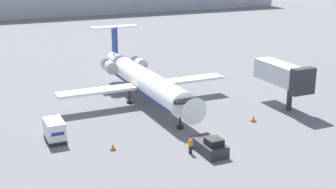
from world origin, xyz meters
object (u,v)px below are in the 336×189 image
at_px(traffic_cone_right, 253,119).
at_px(luggage_cart, 55,131).
at_px(jet_bridge, 284,75).
at_px(pushback_tug, 209,146).
at_px(worker_near_tug, 191,146).
at_px(traffic_cone_left, 113,147).
at_px(airplane_main, 145,80).

bearing_deg(traffic_cone_right, luggage_cart, 170.59).
xyz_separation_m(traffic_cone_right, jet_bridge, (6.76, 3.30, 4.07)).
distance_m(pushback_tug, traffic_cone_right, 11.23).
height_order(worker_near_tug, traffic_cone_right, worker_near_tug).
relative_size(worker_near_tug, jet_bridge, 0.18).
relative_size(worker_near_tug, traffic_cone_left, 2.34).
distance_m(worker_near_tug, traffic_cone_right, 12.70).
xyz_separation_m(traffic_cone_left, traffic_cone_right, (18.51, 1.19, 0.01)).
bearing_deg(traffic_cone_right, traffic_cone_left, -176.33).
distance_m(pushback_tug, worker_near_tug, 2.01).
xyz_separation_m(luggage_cart, traffic_cone_right, (23.55, -3.90, -0.82)).
distance_m(airplane_main, luggage_cart, 16.67).
xyz_separation_m(airplane_main, worker_near_tug, (-2.07, -17.91, -2.32)).
relative_size(luggage_cart, traffic_cone_right, 4.57).
xyz_separation_m(airplane_main, pushback_tug, (-0.13, -18.40, -2.51)).
distance_m(airplane_main, traffic_cone_right, 15.91).
xyz_separation_m(luggage_cart, worker_near_tug, (12.07, -9.31, -0.28)).
xyz_separation_m(pushback_tug, jet_bridge, (16.31, 9.20, 3.72)).
bearing_deg(traffic_cone_left, traffic_cone_right, 3.67).
bearing_deg(worker_near_tug, luggage_cart, 142.35).
bearing_deg(jet_bridge, traffic_cone_left, -169.93).
bearing_deg(jet_bridge, luggage_cart, 178.86).
bearing_deg(worker_near_tug, jet_bridge, 25.52).
xyz_separation_m(luggage_cart, traffic_cone_left, (5.04, -5.09, -0.84)).
distance_m(traffic_cone_left, traffic_cone_right, 18.55).
xyz_separation_m(luggage_cart, jet_bridge, (30.31, -0.60, 3.24)).
height_order(pushback_tug, luggage_cart, luggage_cart).
bearing_deg(traffic_cone_right, worker_near_tug, -154.78).
distance_m(worker_near_tug, jet_bridge, 20.52).
bearing_deg(traffic_cone_left, luggage_cart, 134.72).
relative_size(luggage_cart, worker_near_tug, 2.03).
xyz_separation_m(worker_near_tug, traffic_cone_right, (11.48, 5.41, -0.54)).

